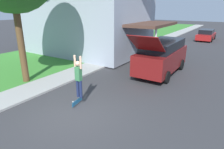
{
  "coord_description": "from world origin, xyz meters",
  "views": [
    {
      "loc": [
        5.16,
        -5.24,
        4.17
      ],
      "look_at": [
        0.26,
        2.33,
        1.08
      ],
      "focal_mm": 32.0,
      "sensor_mm": 36.0,
      "label": 1
    }
  ],
  "objects_px": {
    "car_down_street": "(206,35)",
    "skateboarder": "(79,76)",
    "suv_parked": "(162,56)",
    "skateboard": "(77,101)"
  },
  "relations": [
    {
      "from": "skateboarder",
      "to": "suv_parked",
      "type": "bearing_deg",
      "value": 76.68
    },
    {
      "from": "skateboard",
      "to": "suv_parked",
      "type": "bearing_deg",
      "value": 76.68
    },
    {
      "from": "suv_parked",
      "to": "skateboard",
      "type": "distance_m",
      "value": 6.61
    },
    {
      "from": "suv_parked",
      "to": "car_down_street",
      "type": "distance_m",
      "value": 16.3
    },
    {
      "from": "car_down_street",
      "to": "skateboard",
      "type": "relative_size",
      "value": 5.81
    },
    {
      "from": "suv_parked",
      "to": "car_down_street",
      "type": "height_order",
      "value": "suv_parked"
    },
    {
      "from": "car_down_street",
      "to": "skateboarder",
      "type": "relative_size",
      "value": 2.43
    },
    {
      "from": "suv_parked",
      "to": "skateboard",
      "type": "relative_size",
      "value": 7.26
    },
    {
      "from": "suv_parked",
      "to": "skateboard",
      "type": "height_order",
      "value": "suv_parked"
    },
    {
      "from": "suv_parked",
      "to": "skateboarder",
      "type": "bearing_deg",
      "value": -103.32
    }
  ]
}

